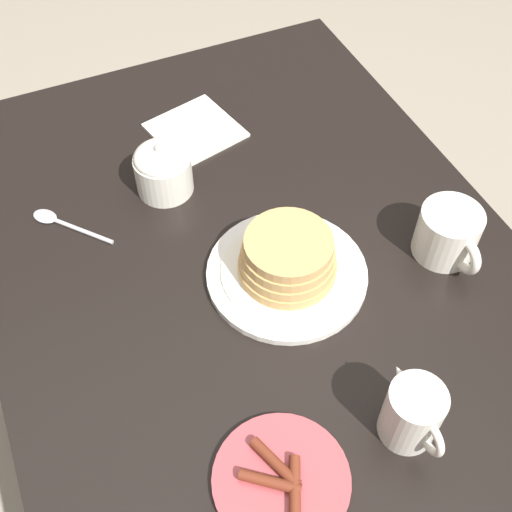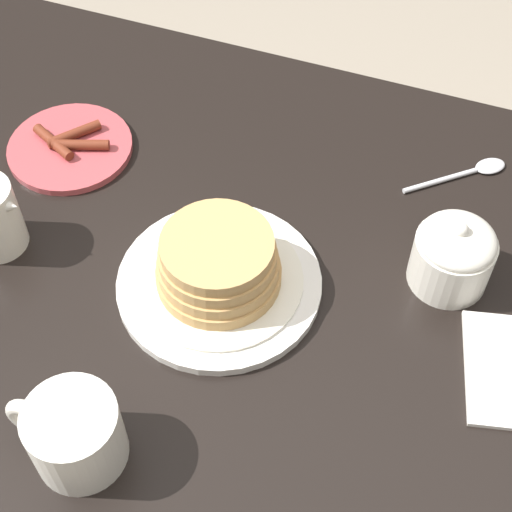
# 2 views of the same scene
# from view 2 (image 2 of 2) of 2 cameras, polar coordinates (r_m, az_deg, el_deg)

# --- Properties ---
(ground_plane) EXTENTS (8.00, 8.00, 0.00)m
(ground_plane) POSITION_cam_2_polar(r_m,az_deg,el_deg) (1.64, -1.01, -17.27)
(ground_plane) COLOR gray
(dining_table) EXTENTS (1.20, 0.81, 0.77)m
(dining_table) POSITION_cam_2_polar(r_m,az_deg,el_deg) (1.07, -1.49, -5.47)
(dining_table) COLOR black
(dining_table) RESTS_ON ground_plane
(pancake_plate) EXTENTS (0.24, 0.24, 0.08)m
(pancake_plate) POSITION_cam_2_polar(r_m,az_deg,el_deg) (0.91, -2.75, -1.04)
(pancake_plate) COLOR white
(pancake_plate) RESTS_ON dining_table
(side_plate_bacon) EXTENTS (0.17, 0.17, 0.02)m
(side_plate_bacon) POSITION_cam_2_polar(r_m,az_deg,el_deg) (1.11, -13.37, 7.74)
(side_plate_bacon) COLOR #B2474C
(side_plate_bacon) RESTS_ON dining_table
(coffee_mug) EXTENTS (0.13, 0.09, 0.08)m
(coffee_mug) POSITION_cam_2_polar(r_m,az_deg,el_deg) (0.81, -13.18, -12.45)
(coffee_mug) COLOR silver
(coffee_mug) RESTS_ON dining_table
(sugar_bowl) EXTENTS (0.09, 0.09, 0.10)m
(sugar_bowl) POSITION_cam_2_polar(r_m,az_deg,el_deg) (0.93, 14.16, 0.10)
(sugar_bowl) COLOR silver
(sugar_bowl) RESTS_ON dining_table
(spoon) EXTENTS (0.13, 0.11, 0.01)m
(spoon) POSITION_cam_2_polar(r_m,az_deg,el_deg) (1.09, 15.49, 5.97)
(spoon) COLOR silver
(spoon) RESTS_ON dining_table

